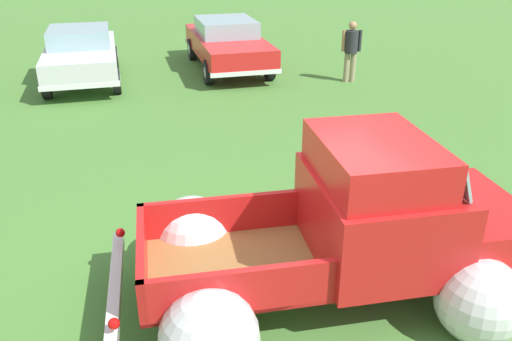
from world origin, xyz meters
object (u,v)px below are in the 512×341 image
(vintage_pickup_truck, at_px, (353,237))
(spectator_0, at_px, (351,48))
(show_car_0, at_px, (81,53))
(show_car_1, at_px, (227,42))

(vintage_pickup_truck, height_order, spectator_0, vintage_pickup_truck)
(show_car_0, height_order, spectator_0, spectator_0)
(spectator_0, bearing_deg, show_car_0, -90.29)
(vintage_pickup_truck, relative_size, show_car_0, 1.11)
(vintage_pickup_truck, bearing_deg, show_car_0, 111.41)
(show_car_0, bearing_deg, show_car_1, 95.61)
(show_car_0, height_order, show_car_1, same)
(show_car_0, xyz_separation_m, show_car_1, (4.12, -0.29, 0.00))
(vintage_pickup_truck, bearing_deg, spectator_0, 69.76)
(show_car_1, relative_size, spectator_0, 3.03)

